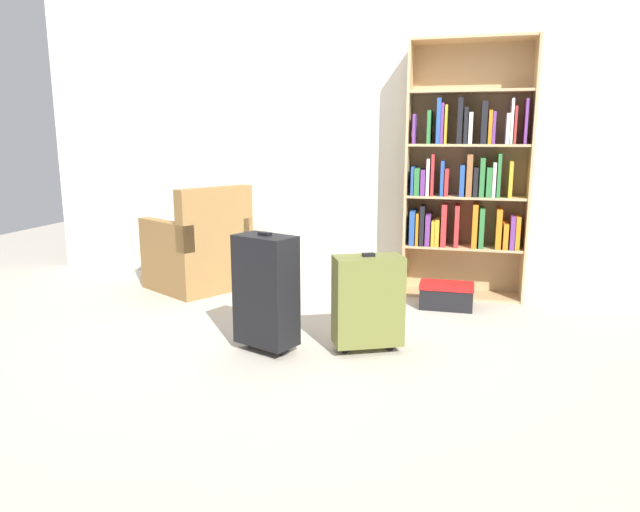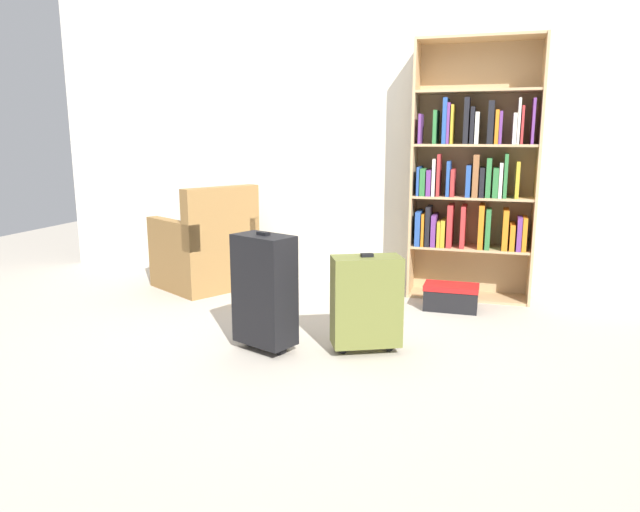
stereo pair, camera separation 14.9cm
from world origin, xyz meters
The scene contains 8 objects.
ground_plane centered at (0.00, 0.00, 0.00)m, with size 9.94×9.94×0.00m, color #B2A899.
back_wall centered at (0.00, 1.67, 1.30)m, with size 5.68×0.10×2.60m, color beige.
bookshelf centered at (1.12, 1.45, 0.99)m, with size 0.97×0.33×2.05m.
armchair centered at (-1.09, 1.12, 0.32)m, with size 0.96×0.96×0.90m.
mug centered at (-0.57, 1.23, 0.05)m, with size 0.12×0.08×0.10m.
storage_box centered at (1.02, 1.03, 0.11)m, with size 0.41×0.23×0.20m.
suitcase_olive centered at (0.58, -0.03, 0.32)m, with size 0.46×0.36×0.62m.
suitcase_black centered at (-0.02, -0.18, 0.39)m, with size 0.42×0.34×0.75m.
Camera 2 is at (1.29, -3.36, 1.31)m, focal length 32.45 mm.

